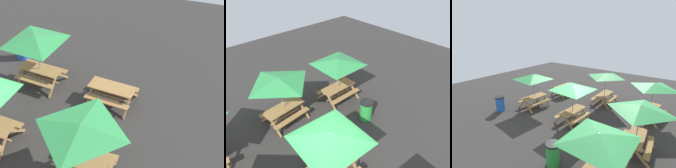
# 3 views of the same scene
# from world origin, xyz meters

# --- Properties ---
(picnic_table_1) EXTENTS (2.83, 2.83, 2.34)m
(picnic_table_1) POSITION_xyz_m (3.20, 3.22, 1.99)
(picnic_table_1) COLOR #A87A44
(picnic_table_1) RESTS_ON ground
(picnic_table_4) EXTENTS (2.19, 2.19, 2.34)m
(picnic_table_4) POSITION_xyz_m (0.31, 3.65, 1.99)
(picnic_table_4) COLOR #A87A44
(picnic_table_4) RESTS_ON ground
(picnic_table_5) EXTENTS (2.82, 2.82, 2.34)m
(picnic_table_5) POSITION_xyz_m (-0.14, -0.06, 1.99)
(picnic_table_5) COLOR #A87A44
(picnic_table_5) RESTS_ON ground
(trash_bin_green) EXTENTS (0.59, 0.59, 0.98)m
(trash_bin_green) POSITION_xyz_m (3.10, 1.23, 0.49)
(trash_bin_green) COLOR green
(trash_bin_green) RESTS_ON ground
(trash_bin_orange) EXTENTS (0.59, 0.59, 0.98)m
(trash_bin_orange) POSITION_xyz_m (4.73, 4.62, 0.49)
(trash_bin_orange) COLOR orange
(trash_bin_orange) RESTS_ON ground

